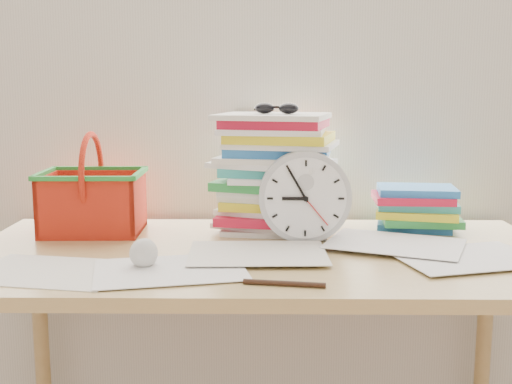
{
  "coord_description": "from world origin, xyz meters",
  "views": [
    {
      "loc": [
        0.01,
        0.12,
        1.14
      ],
      "look_at": [
        -0.01,
        1.6,
        0.89
      ],
      "focal_mm": 45.0,
      "sensor_mm": 36.0,
      "label": 1
    }
  ],
  "objects_px": {
    "paper_stack": "(278,173)",
    "clock": "(305,197)",
    "desk": "(261,280)",
    "book_stack": "(417,208)",
    "basket": "(92,184)"
  },
  "relations": [
    {
      "from": "paper_stack",
      "to": "clock",
      "type": "height_order",
      "value": "paper_stack"
    },
    {
      "from": "desk",
      "to": "basket",
      "type": "distance_m",
      "value": 0.52
    },
    {
      "from": "desk",
      "to": "book_stack",
      "type": "height_order",
      "value": "book_stack"
    },
    {
      "from": "book_stack",
      "to": "basket",
      "type": "xyz_separation_m",
      "value": [
        -0.87,
        -0.04,
        0.07
      ]
    },
    {
      "from": "paper_stack",
      "to": "clock",
      "type": "xyz_separation_m",
      "value": [
        0.06,
        -0.13,
        -0.04
      ]
    },
    {
      "from": "paper_stack",
      "to": "clock",
      "type": "distance_m",
      "value": 0.15
    },
    {
      "from": "paper_stack",
      "to": "book_stack",
      "type": "height_order",
      "value": "paper_stack"
    },
    {
      "from": "desk",
      "to": "paper_stack",
      "type": "relative_size",
      "value": 4.43
    },
    {
      "from": "clock",
      "to": "basket",
      "type": "height_order",
      "value": "basket"
    },
    {
      "from": "desk",
      "to": "paper_stack",
      "type": "height_order",
      "value": "paper_stack"
    },
    {
      "from": "desk",
      "to": "basket",
      "type": "bearing_deg",
      "value": 157.78
    },
    {
      "from": "desk",
      "to": "book_stack",
      "type": "bearing_deg",
      "value": 28.4
    },
    {
      "from": "basket",
      "to": "desk",
      "type": "bearing_deg",
      "value": -23.51
    },
    {
      "from": "book_stack",
      "to": "paper_stack",
      "type": "bearing_deg",
      "value": -178.99
    },
    {
      "from": "book_stack",
      "to": "basket",
      "type": "height_order",
      "value": "basket"
    }
  ]
}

